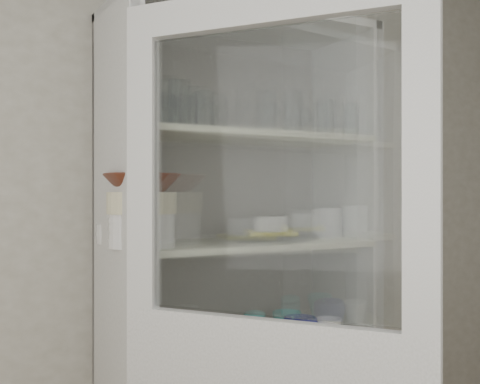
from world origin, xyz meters
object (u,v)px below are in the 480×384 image
mug_teal (287,325)px  goblet_1 (196,112)px  white_canister (148,340)px  plate_stack_back (123,233)px  grey_bowl_stack (326,222)px  goblet_3 (305,123)px  mug_white (328,331)px  goblet_2 (271,119)px  white_ramekin (271,224)px  pantry_cabinet (232,323)px  goblet_0 (169,110)px  glass_platter (271,237)px  teal_jar (255,328)px  measuring_cups (175,355)px  mug_blue (300,331)px  cream_bowl (142,203)px  plate_stack_front (142,230)px  terracotta_bowl (142,183)px  yellow_trivet (271,233)px

mug_teal → goblet_1: bearing=165.5°
goblet_1 → white_canister: size_ratio=1.25×
plate_stack_back → grey_bowl_stack: grey_bowl_stack is taller
goblet_3 → mug_white: goblet_3 is taller
goblet_2 → white_canister: size_ratio=1.16×
goblet_3 → white_ramekin: goblet_3 is taller
pantry_cabinet → goblet_3: size_ratio=13.96×
pantry_cabinet → goblet_0: pantry_cabinet is taller
glass_platter → teal_jar: 0.36m
goblet_1 → goblet_3: bearing=3.9°
goblet_1 → measuring_cups: bearing=-136.2°
goblet_1 → mug_blue: 0.92m
pantry_cabinet → goblet_2: (0.20, 0.03, 0.80)m
cream_bowl → grey_bowl_stack: 0.83m
white_canister → plate_stack_back: bearing=110.7°
goblet_1 → glass_platter: goblet_1 is taller
goblet_1 → plate_stack_back: (-0.26, 0.06, -0.45)m
plate_stack_front → glass_platter: plate_stack_front is taller
grey_bowl_stack → mug_teal: 0.44m
goblet_0 → plate_stack_front: size_ratio=0.79×
goblet_3 → white_canister: bearing=-171.9°
grey_bowl_stack → mug_white: (-0.08, -0.12, -0.41)m
goblet_3 → plate_stack_front: bearing=-167.1°
goblet_2 → white_ramekin: goblet_2 is taller
terracotta_bowl → pantry_cabinet: bearing=17.7°
goblet_3 → white_canister: goblet_3 is taller
mug_white → teal_jar: teal_jar is taller
goblet_3 → plate_stack_front: 0.91m
goblet_1 → cream_bowl: (-0.26, -0.14, -0.34)m
yellow_trivet → teal_jar: size_ratio=1.73×
plate_stack_front → cream_bowl: bearing=0.0°
mug_blue → goblet_3: bearing=56.1°
glass_platter → grey_bowl_stack: grey_bowl_stack is taller
mug_blue → mug_teal: (0.01, 0.11, 0.00)m
goblet_2 → terracotta_bowl: goblet_2 is taller
cream_bowl → white_ramekin: 0.57m
goblet_2 → plate_stack_front: size_ratio=0.73×
plate_stack_back → mug_blue: plate_stack_back is taller
plate_stack_back → cream_bowl: bearing=-90.0°
plate_stack_front → mug_teal: (0.64, 0.10, -0.40)m
cream_bowl → mug_blue: 0.80m
mug_blue → measuring_cups: 0.51m
glass_platter → mug_white: (0.18, -0.13, -0.36)m
goblet_3 → grey_bowl_stack: bearing=-70.8°
glass_platter → pantry_cabinet: bearing=160.5°
cream_bowl → pantry_cabinet: bearing=17.7°
goblet_2 → glass_platter: goblet_2 is taller
pantry_cabinet → mug_white: size_ratio=19.91×
cream_bowl → white_ramekin: (0.55, 0.08, -0.09)m
goblet_0 → goblet_2: (0.45, 0.02, -0.01)m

